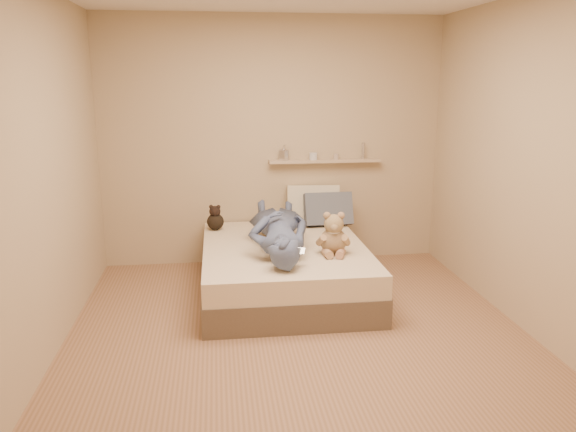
{
  "coord_description": "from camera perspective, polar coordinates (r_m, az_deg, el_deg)",
  "views": [
    {
      "loc": [
        -0.6,
        -4.01,
        1.95
      ],
      "look_at": [
        0.0,
        0.65,
        0.8
      ],
      "focal_mm": 35.0,
      "sensor_mm": 36.0,
      "label": 1
    }
  ],
  "objects": [
    {
      "name": "game_console",
      "position": [
        4.6,
        0.8,
        -3.56
      ],
      "size": [
        0.16,
        0.11,
        0.05
      ],
      "color": "silver",
      "rests_on": "bed"
    },
    {
      "name": "pillow_grey",
      "position": [
        5.9,
        4.09,
        0.68
      ],
      "size": [
        0.51,
        0.27,
        0.37
      ],
      "primitive_type": "cube",
      "rotation": [
        -0.36,
        0.0,
        0.03
      ],
      "color": "#555967",
      "rests_on": "bed"
    },
    {
      "name": "room",
      "position": [
        4.11,
        1.16,
        4.64
      ],
      "size": [
        3.8,
        3.8,
        3.8
      ],
      "color": "#946A4C",
      "rests_on": "ground"
    },
    {
      "name": "bed",
      "position": [
        5.27,
        -0.39,
        -5.37
      ],
      "size": [
        1.5,
        1.9,
        0.45
      ],
      "color": "brown",
      "rests_on": "floor"
    },
    {
      "name": "shelf_bottles",
      "position": [
        5.98,
        2.1,
        6.33
      ],
      "size": [
        0.93,
        0.1,
        0.17
      ],
      "color": "silver",
      "rests_on": "wall_shelf"
    },
    {
      "name": "dark_plush",
      "position": [
        5.76,
        -7.4,
        -0.31
      ],
      "size": [
        0.17,
        0.17,
        0.26
      ],
      "color": "black",
      "rests_on": "bed"
    },
    {
      "name": "teddy_bear",
      "position": [
        4.92,
        4.65,
        -2.12
      ],
      "size": [
        0.32,
        0.31,
        0.39
      ],
      "color": "#8E774E",
      "rests_on": "bed"
    },
    {
      "name": "pillow_cream",
      "position": [
        6.0,
        2.56,
        1.23
      ],
      "size": [
        0.57,
        0.27,
        0.42
      ],
      "primitive_type": "cube",
      "rotation": [
        -0.17,
        0.0,
        -0.09
      ],
      "color": "beige",
      "rests_on": "bed"
    },
    {
      "name": "person",
      "position": [
        5.09,
        -1.01,
        -1.26
      ],
      "size": [
        0.63,
        1.54,
        0.36
      ],
      "primitive_type": "imported",
      "rotation": [
        0.0,
        0.0,
        3.09
      ],
      "color": "#485571",
      "rests_on": "bed"
    },
    {
      "name": "wall_shelf",
      "position": [
        6.03,
        3.77,
        5.6
      ],
      "size": [
        1.2,
        0.12,
        0.03
      ],
      "primitive_type": "cube",
      "color": "tan",
      "rests_on": "wall_back"
    }
  ]
}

